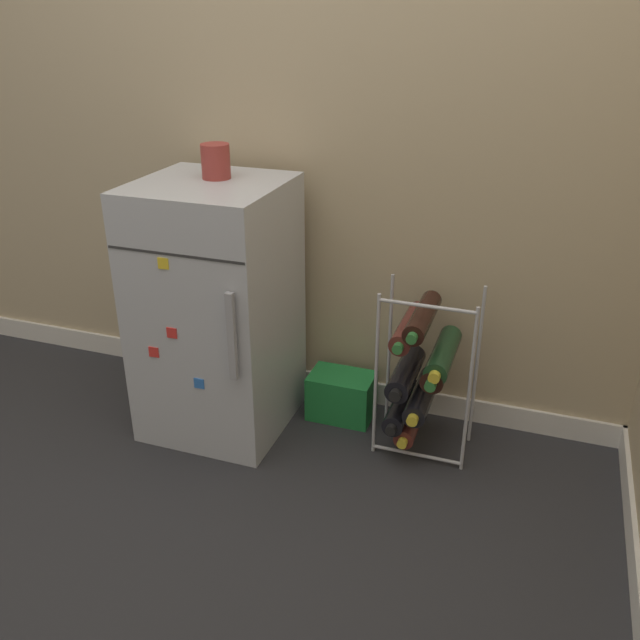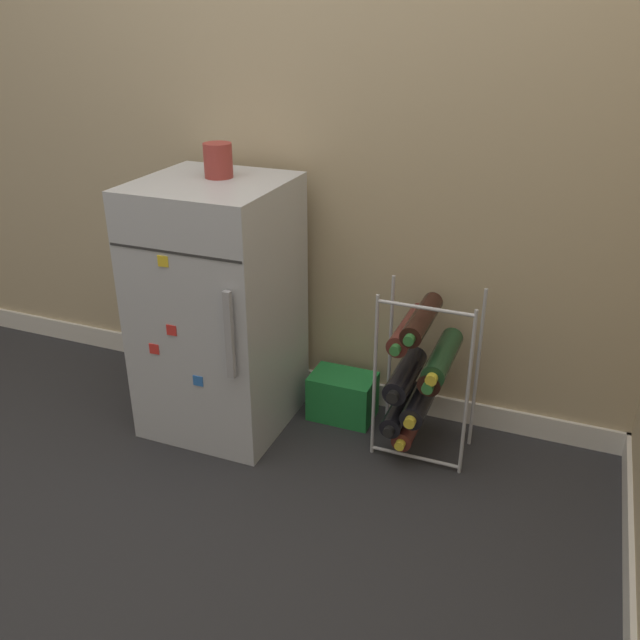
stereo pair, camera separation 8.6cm
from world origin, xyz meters
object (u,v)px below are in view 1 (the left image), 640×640
(wine_rack, at_px, (420,371))
(soda_box, at_px, (341,396))
(mini_fridge, at_px, (217,309))
(fridge_top_cup, at_px, (216,161))

(wine_rack, xyz_separation_m, soda_box, (-0.31, 0.09, -0.21))
(mini_fridge, xyz_separation_m, soda_box, (0.41, 0.16, -0.36))
(mini_fridge, distance_m, fridge_top_cup, 0.51)
(wine_rack, distance_m, fridge_top_cup, 0.97)
(mini_fridge, height_order, fridge_top_cup, fridge_top_cup)
(soda_box, distance_m, fridge_top_cup, 0.97)
(mini_fridge, relative_size, fridge_top_cup, 8.06)
(wine_rack, xyz_separation_m, fridge_top_cup, (-0.72, -0.02, 0.66))
(mini_fridge, bearing_deg, wine_rack, 5.83)
(fridge_top_cup, bearing_deg, soda_box, 14.79)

